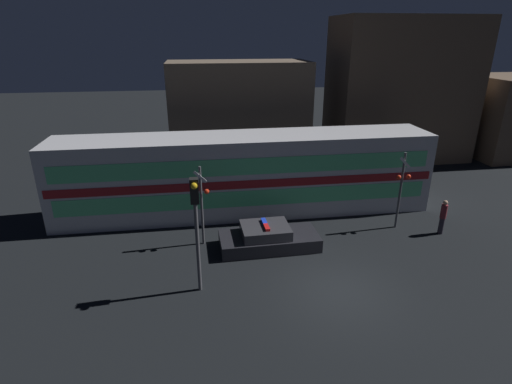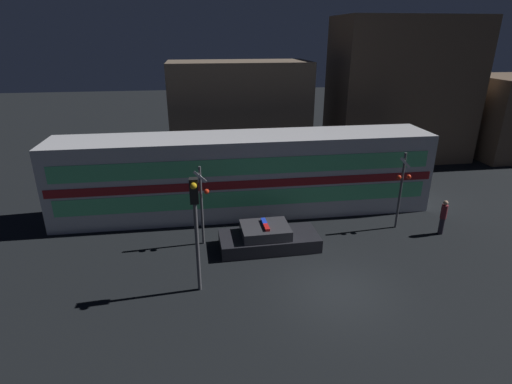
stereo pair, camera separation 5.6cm
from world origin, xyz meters
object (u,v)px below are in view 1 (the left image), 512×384
at_px(train, 245,174).
at_px(pedestrian, 443,217).
at_px(crossing_signal_near, 401,186).
at_px(traffic_light_corner, 196,215).
at_px(police_car, 268,238).

relative_size(train, pedestrian, 11.32).
bearing_deg(crossing_signal_near, train, 156.46).
bearing_deg(crossing_signal_near, traffic_light_corner, -158.51).
bearing_deg(traffic_light_corner, train, 69.77).
relative_size(train, police_car, 4.38).
relative_size(police_car, crossing_signal_near, 1.16).
xyz_separation_m(police_car, traffic_light_corner, (-3.10, -2.84, 2.65)).
distance_m(crossing_signal_near, traffic_light_corner, 10.51).
bearing_deg(train, traffic_light_corner, -110.23).
bearing_deg(train, crossing_signal_near, -23.54).
bearing_deg(police_car, pedestrian, -0.88).
xyz_separation_m(police_car, pedestrian, (8.47, 0.08, 0.45)).
relative_size(police_car, traffic_light_corner, 1.00).
bearing_deg(pedestrian, traffic_light_corner, -165.85).
bearing_deg(police_car, train, 95.95).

